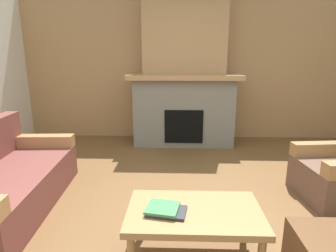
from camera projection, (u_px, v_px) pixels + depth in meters
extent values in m
plane|color=brown|center=(188.00, 226.00, 2.61)|extent=(9.00, 9.00, 0.00)
cube|color=tan|center=(184.00, 66.00, 5.19)|extent=(6.00, 0.12, 2.70)
cube|color=gray|center=(184.00, 111.00, 4.98)|extent=(1.70, 0.70, 1.15)
cube|color=black|center=(184.00, 126.00, 4.71)|extent=(0.64, 0.08, 0.56)
cube|color=tan|center=(184.00, 76.00, 4.78)|extent=(1.90, 0.82, 0.08)
cube|color=tan|center=(185.00, 29.00, 4.73)|extent=(1.40, 0.50, 1.47)
cube|color=brown|center=(10.00, 191.00, 2.86)|extent=(0.95, 1.85, 0.40)
cube|color=#A87A4C|center=(40.00, 141.00, 3.59)|extent=(0.85, 0.21, 0.15)
cube|color=#A87A4C|center=(324.00, 149.00, 3.30)|extent=(0.77, 0.22, 0.15)
cube|color=#A87A4C|center=(194.00, 213.00, 2.09)|extent=(1.00, 0.60, 0.05)
cylinder|color=#A87A4C|center=(140.00, 219.00, 2.39)|extent=(0.06, 0.06, 0.38)
cylinder|color=#A87A4C|center=(244.00, 221.00, 2.36)|extent=(0.06, 0.06, 0.38)
cube|color=#2D2D33|center=(167.00, 211.00, 2.04)|extent=(0.30, 0.23, 0.02)
cube|color=#3D7F4C|center=(163.00, 208.00, 2.05)|extent=(0.26, 0.25, 0.02)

